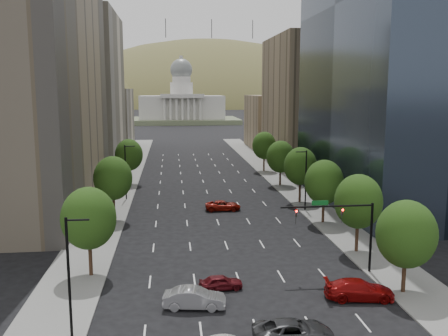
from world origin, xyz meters
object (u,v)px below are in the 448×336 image
object	(u,v)px
traffic_signal	(347,222)
car_silver	(194,298)
car_red_near	(359,290)
car_maroon	(221,282)
capitol	(182,107)
car_dkgrey	(293,331)
car_red_far	(223,205)

from	to	relation	value
traffic_signal	car_silver	bearing A→B (deg)	-158.26
traffic_signal	car_silver	xyz separation A→B (m)	(-14.98, -5.97, -4.33)
car_red_near	car_maroon	bearing A→B (deg)	81.26
capitol	car_silver	bearing A→B (deg)	-91.13
car_dkgrey	car_maroon	bearing A→B (deg)	23.17
car_silver	traffic_signal	bearing A→B (deg)	-60.62
car_red_far	car_silver	bearing A→B (deg)	169.80
car_dkgrey	car_maroon	size ratio (longest dim) A/B	1.48
capitol	car_dkgrey	bearing A→B (deg)	-89.44
traffic_signal	car_dkgrey	distance (m)	15.41
car_silver	car_red_far	size ratio (longest dim) A/B	0.98
car_dkgrey	car_maroon	distance (m)	10.63
car_dkgrey	car_silver	xyz separation A→B (m)	(-6.70, 6.26, 0.04)
capitol	car_red_far	distance (m)	193.39
capitol	traffic_signal	bearing A→B (deg)	-87.26
car_dkgrey	car_red_near	bearing A→B (deg)	-48.82
traffic_signal	car_dkgrey	world-z (taller)	traffic_signal
traffic_signal	car_dkgrey	size ratio (longest dim) A/B	1.57
car_red_near	car_silver	xyz separation A→B (m)	(-14.12, -0.19, -0.01)
capitol	car_red_near	world-z (taller)	capitol
car_red_near	car_maroon	size ratio (longest dim) A/B	1.51
traffic_signal	capitol	bearing A→B (deg)	92.74
car_maroon	car_red_near	bearing A→B (deg)	-112.42
capitol	car_dkgrey	xyz separation A→B (m)	(2.25, -231.95, -7.77)
car_red_far	car_maroon	bearing A→B (deg)	173.50
traffic_signal	car_maroon	xyz separation A→B (m)	(-12.43, -2.45, -4.51)
capitol	car_maroon	bearing A→B (deg)	-90.49
car_maroon	car_silver	world-z (taller)	car_silver
traffic_signal	car_maroon	size ratio (longest dim) A/B	2.33
traffic_signal	car_silver	size ratio (longest dim) A/B	1.78
car_dkgrey	car_maroon	world-z (taller)	car_dkgrey
traffic_signal	car_red_far	distance (m)	28.37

